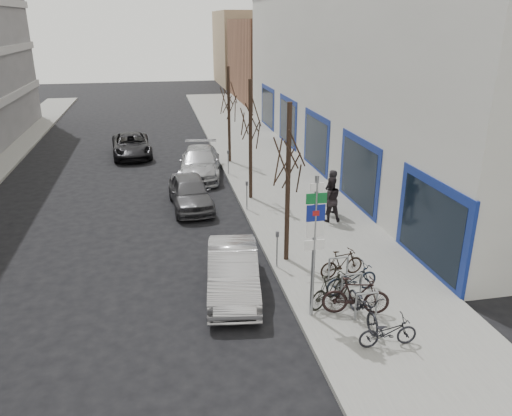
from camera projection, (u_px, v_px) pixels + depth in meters
name	position (u px, v px, depth m)	size (l,w,h in m)	color
ground	(226.00, 329.00, 13.52)	(120.00, 120.00, 0.00)	black
sidewalk_east	(290.00, 196.00, 23.49)	(5.00, 70.00, 0.15)	slate
commercial_building	(470.00, 72.00, 29.57)	(20.00, 32.00, 10.00)	#B7B7B2
brick_building_far	(295.00, 60.00, 51.21)	(12.00, 14.00, 8.00)	brown
tan_building_far	(268.00, 48.00, 64.88)	(13.00, 12.00, 9.00)	#937A5B
highway_sign_pole	(314.00, 239.00, 13.08)	(0.55, 0.10, 4.20)	gray
bike_rack	(351.00, 283.00, 14.54)	(0.66, 2.26, 0.83)	gray
tree_near	(289.00, 146.00, 15.76)	(1.80, 1.80, 5.50)	black
tree_mid	(250.00, 112.00, 21.72)	(1.80, 1.80, 5.50)	black
tree_far	(229.00, 92.00, 27.69)	(1.80, 1.80, 5.50)	black
meter_front	(277.00, 246.00, 16.34)	(0.10, 0.08, 1.27)	gray
meter_mid	(247.00, 193.00, 21.39)	(0.10, 0.08, 1.27)	gray
meter_back	(228.00, 160.00, 26.43)	(0.10, 0.08, 1.27)	gray
bike_near_left	(364.00, 304.00, 13.39)	(0.55, 1.83, 1.12)	black
bike_near_right	(356.00, 295.00, 13.76)	(0.56, 1.89, 1.15)	black
bike_mid_curb	(352.00, 276.00, 14.87)	(0.52, 1.73, 1.06)	black
bike_mid_inner	(330.00, 288.00, 14.24)	(0.50, 1.69, 1.02)	black
bike_far_curb	(388.00, 330.00, 12.42)	(0.46, 1.53, 0.93)	black
bike_far_inner	(342.00, 263.00, 15.83)	(0.46, 1.55, 0.94)	black
parked_car_front	(233.00, 272.00, 15.10)	(1.49, 4.28, 1.41)	#A9A8AD
parked_car_mid	(190.00, 192.00, 22.08)	(1.69, 4.21, 1.43)	#47464B
parked_car_back	(200.00, 163.00, 26.52)	(2.10, 5.16, 1.50)	#9D9EA2
lane_car	(131.00, 145.00, 30.56)	(2.24, 4.85, 1.35)	black
pedestrian_near	(331.00, 192.00, 20.80)	(0.70, 0.46, 1.93)	black
pedestrian_far	(330.00, 199.00, 20.10)	(0.69, 0.47, 1.89)	black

